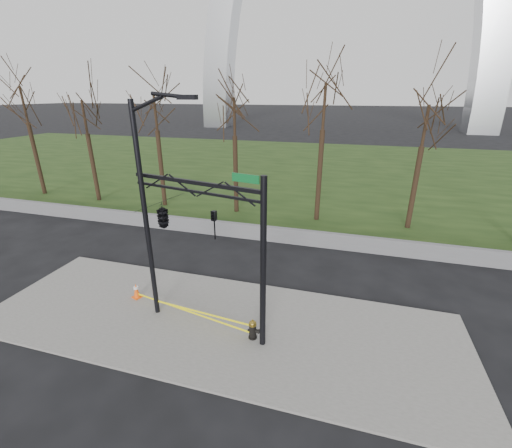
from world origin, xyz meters
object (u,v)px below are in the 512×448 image
(fire_hydrant, at_px, (253,330))
(traffic_cone, at_px, (136,290))
(street_light, at_px, (149,201))
(traffic_signal_mast, at_px, (180,218))

(fire_hydrant, distance_m, traffic_cone, 5.53)
(fire_hydrant, height_order, street_light, street_light)
(traffic_signal_mast, bearing_deg, fire_hydrant, 1.89)
(street_light, height_order, traffic_signal_mast, street_light)
(fire_hydrant, xyz_separation_m, traffic_cone, (-5.43, 1.06, -0.02))
(traffic_cone, distance_m, traffic_signal_mast, 4.60)
(fire_hydrant, height_order, traffic_signal_mast, traffic_signal_mast)
(fire_hydrant, relative_size, traffic_cone, 1.14)
(fire_hydrant, distance_m, street_light, 5.74)
(traffic_cone, distance_m, street_light, 4.59)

